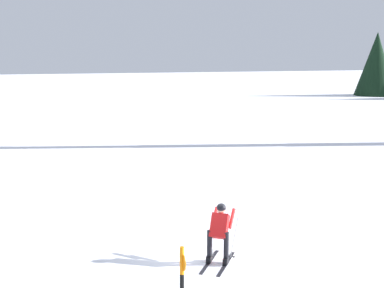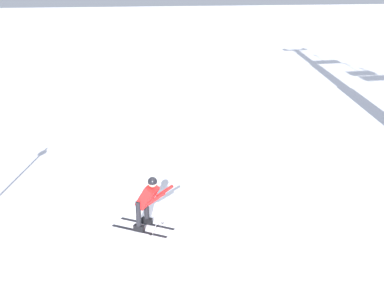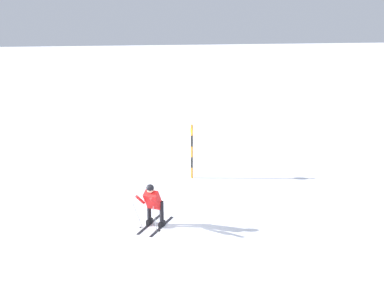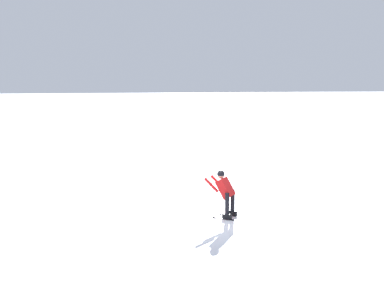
# 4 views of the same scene
# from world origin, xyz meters

# --- Properties ---
(ground_plane) EXTENTS (260.00, 260.00, 0.00)m
(ground_plane) POSITION_xyz_m (0.00, 0.00, 0.00)
(ground_plane) COLOR white
(skier_carving_main) EXTENTS (1.44, 1.63, 1.60)m
(skier_carving_main) POSITION_xyz_m (0.01, -0.91, 0.84)
(skier_carving_main) COLOR black
(skier_carving_main) RESTS_ON ground_plane
(trail_marker_pole) EXTENTS (0.07, 0.28, 2.23)m
(trail_marker_pole) POSITION_xyz_m (-2.36, -5.14, 1.20)
(trail_marker_pole) COLOR orange
(trail_marker_pole) RESTS_ON ground_plane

